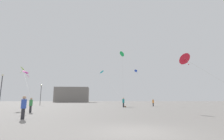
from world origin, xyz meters
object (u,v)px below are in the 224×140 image
kite_cyan_diamond (102,72)px  kite_cobalt_diamond (136,71)px  lamppost_east (41,91)px  kite_crimson_diamond (184,59)px  person_in_green (31,104)px  person_in_blue (24,106)px  person_in_orange (153,102)px  handbag_beside_flyer (125,107)px  lamppost_west (1,86)px  person_in_teal (123,102)px  kite_magenta_delta (26,73)px  kite_lime_delta (23,70)px  kite_emerald_diamond (122,54)px  building_left_hall (72,95)px

kite_cyan_diamond → kite_cobalt_diamond: (9.21, -2.27, -0.15)m
lamppost_east → kite_cobalt_diamond: bearing=0.3°
kite_crimson_diamond → person_in_green: bearing=168.8°
person_in_blue → lamppost_east: lamppost_east is taller
person_in_orange → handbag_beside_flyer: size_ratio=4.92×
lamppost_west → handbag_beside_flyer: lamppost_west is taller
person_in_teal → person_in_blue: (-9.90, -18.82, -0.07)m
kite_cobalt_diamond → lamppost_west: size_ratio=1.46×
kite_magenta_delta → lamppost_west: bearing=142.2°
kite_cyan_diamond → lamppost_east: (-15.34, -2.39, -5.59)m
lamppost_west → handbag_beside_flyer: (20.59, 4.96, -3.56)m
kite_lime_delta → lamppost_east: (-1.79, 13.59, -3.15)m
person_in_teal → handbag_beside_flyer: person_in_teal is taller
kite_cyan_diamond → kite_magenta_delta: (-10.06, -22.26, -4.00)m
person_in_teal → person_in_green: (-12.13, -12.37, -0.10)m
kite_cobalt_diamond → kite_cyan_diamond: bearing=166.1°
kite_cobalt_diamond → handbag_beside_flyer: kite_cobalt_diamond is taller
person_in_teal → kite_crimson_diamond: size_ratio=0.38×
person_in_blue → kite_emerald_diamond: size_ratio=0.20×
person_in_teal → kite_crimson_diamond: (4.59, -15.69, 4.66)m
lamppost_east → kite_crimson_diamond: bearing=-47.1°
person_in_orange → kite_lime_delta: 26.86m
person_in_green → lamppost_east: bearing=96.8°
person_in_green → kite_crimson_diamond: size_ratio=0.34×
person_in_green → kite_cobalt_diamond: (16.96, 23.01, 8.02)m
kite_cyan_diamond → person_in_teal: bearing=-71.2°
kite_magenta_delta → lamppost_east: 20.62m
kite_crimson_diamond → lamppost_west: kite_crimson_diamond is taller
building_left_hall → kite_crimson_diamond: bearing=-71.1°
kite_emerald_diamond → kite_cobalt_diamond: 16.07m
building_left_hall → handbag_beside_flyer: building_left_hall is taller
person_in_blue → lamppost_west: bearing=-58.9°
kite_magenta_delta → building_left_hall: 69.43m
kite_crimson_diamond → kite_cobalt_diamond: kite_cobalt_diamond is taller
kite_cyan_diamond → kite_lime_delta: kite_cyan_diamond is taller
person_in_orange → kite_cobalt_diamond: (-2.36, 6.13, 8.07)m
kite_lime_delta → handbag_beside_flyer: bearing=9.8°
building_left_hall → person_in_orange: bearing=-62.7°
lamppost_east → lamppost_west: lamppost_west is taller
kite_crimson_diamond → building_left_hall: (-25.88, 75.42, -1.58)m
person_in_green → building_left_hall: bearing=85.7°
kite_crimson_diamond → kite_lime_delta: 25.83m
kite_emerald_diamond → kite_crimson_diamond: bearing=-64.9°
handbag_beside_flyer → kite_cobalt_diamond: bearing=67.0°
kite_crimson_diamond → kite_cobalt_diamond: 26.52m
kite_lime_delta → building_left_hall: 62.95m
person_in_orange → kite_magenta_delta: (-21.62, -13.86, 4.22)m
person_in_blue → kite_cyan_diamond: (5.52, 31.73, 8.13)m
kite_cobalt_diamond → lamppost_east: bearing=-179.7°
kite_cyan_diamond → person_in_orange: bearing=-36.0°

